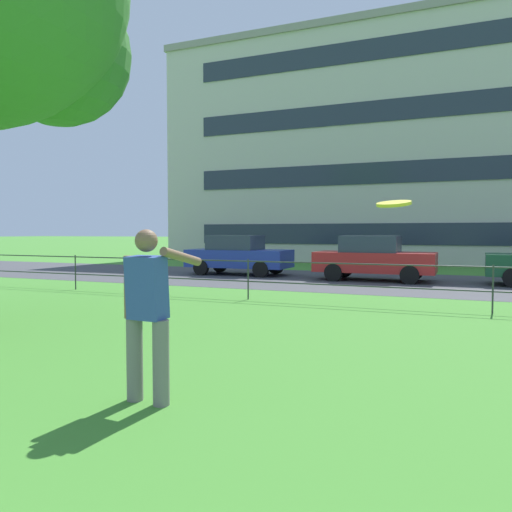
% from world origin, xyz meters
% --- Properties ---
extents(street_strip, '(80.00, 7.37, 0.01)m').
position_xyz_m(street_strip, '(0.00, 19.18, 0.00)').
color(street_strip, '#424247').
rests_on(street_strip, ground).
extents(park_fence, '(38.30, 0.04, 1.00)m').
position_xyz_m(park_fence, '(-0.00, 13.56, 0.68)').
color(park_fence, '#333833').
rests_on(park_fence, ground).
extents(person_thrower, '(0.55, 0.74, 1.70)m').
position_xyz_m(person_thrower, '(-0.70, 6.44, 0.92)').
color(person_thrower, slate).
rests_on(person_thrower, ground).
extents(frisbee, '(0.32, 0.32, 0.07)m').
position_xyz_m(frisbee, '(1.61, 6.44, 1.89)').
color(frisbee, yellow).
extents(car_blue_left, '(4.01, 1.83, 1.54)m').
position_xyz_m(car_blue_left, '(-5.92, 19.91, 0.78)').
color(car_blue_left, '#233899').
rests_on(car_blue_left, ground).
extents(car_red_far_left, '(4.02, 1.85, 1.54)m').
position_xyz_m(car_red_far_left, '(-0.64, 19.56, 0.78)').
color(car_red_far_left, red).
rests_on(car_red_far_left, ground).
extents(apartment_building_background, '(31.95, 12.68, 12.92)m').
position_xyz_m(apartment_building_background, '(1.35, 34.50, 6.46)').
color(apartment_building_background, beige).
rests_on(apartment_building_background, ground).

